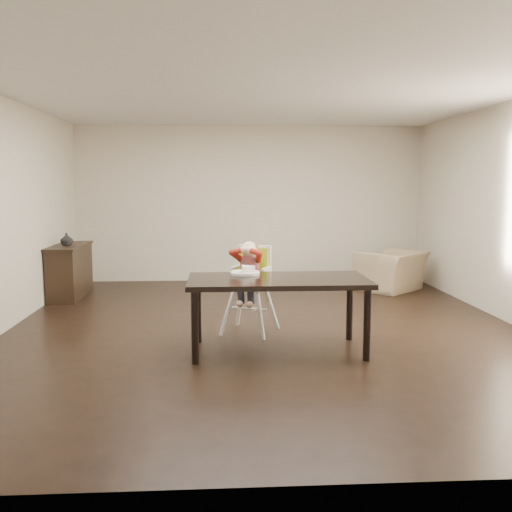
% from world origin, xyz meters
% --- Properties ---
extents(ground, '(7.00, 7.00, 0.00)m').
position_xyz_m(ground, '(0.00, 0.00, 0.00)').
color(ground, black).
rests_on(ground, ground).
extents(room_walls, '(6.02, 7.02, 2.71)m').
position_xyz_m(room_walls, '(0.00, 0.00, 1.86)').
color(room_walls, beige).
rests_on(room_walls, ground).
extents(dining_table, '(1.80, 0.90, 0.75)m').
position_xyz_m(dining_table, '(0.06, -0.88, 0.67)').
color(dining_table, black).
rests_on(dining_table, ground).
extents(high_chair, '(0.57, 0.57, 1.05)m').
position_xyz_m(high_chair, '(-0.18, -0.09, 0.74)').
color(high_chair, white).
rests_on(high_chair, ground).
extents(plate, '(0.35, 0.35, 0.09)m').
position_xyz_m(plate, '(-0.26, -0.61, 0.78)').
color(plate, white).
rests_on(plate, dining_table).
extents(armchair, '(1.15, 1.12, 0.85)m').
position_xyz_m(armchair, '(2.20, 2.35, 0.42)').
color(armchair, tan).
rests_on(armchair, ground).
extents(sideboard, '(0.44, 1.26, 0.79)m').
position_xyz_m(sideboard, '(-2.78, 2.12, 0.40)').
color(sideboard, black).
rests_on(sideboard, ground).
extents(vase, '(0.23, 0.23, 0.18)m').
position_xyz_m(vase, '(-2.78, 2.01, 0.88)').
color(vase, '#99999E').
rests_on(vase, sideboard).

